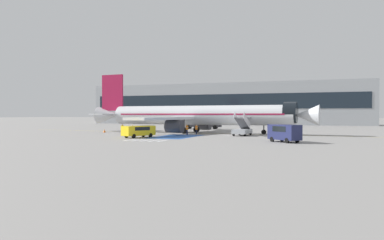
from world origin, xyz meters
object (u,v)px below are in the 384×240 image
airliner (195,115)px  fuel_tanker (203,122)px  service_van_0 (139,130)px  ground_crew_3 (187,129)px  boarding_stairs_forward (242,130)px  ground_crew_0 (122,128)px  service_van_1 (284,132)px  traffic_cone_0 (104,131)px  terminal_building (224,104)px  ground_crew_2 (196,129)px  ground_crew_1 (132,129)px

airliner → fuel_tanker: bearing=-162.5°
service_van_0 → ground_crew_3: bearing=-89.7°
fuel_tanker → boarding_stairs_forward: bearing=-157.2°
service_van_0 → ground_crew_0: service_van_0 is taller
service_van_1 → ground_crew_0: service_van_1 is taller
fuel_tanker → service_van_0: bearing=172.5°
airliner → traffic_cone_0: bearing=-74.7°
service_van_1 → terminal_building: terminal_building is taller
airliner → ground_crew_3: size_ratio=24.41×
service_van_1 → ground_crew_2: bearing=92.2°
fuel_tanker → ground_crew_0: bearing=149.6°
ground_crew_1 → traffic_cone_0: (-7.29, 2.27, -0.61)m
fuel_tanker → ground_crew_0: fuel_tanker is taller
boarding_stairs_forward → terminal_building: terminal_building is taller
fuel_tanker → service_van_1: 42.26m
ground_crew_0 → ground_crew_2: ground_crew_2 is taller
service_van_1 → traffic_cone_0: bearing=110.2°
traffic_cone_0 → boarding_stairs_forward: bearing=-3.0°
airliner → ground_crew_3: 6.14m
ground_crew_1 → ground_crew_2: ground_crew_2 is taller
airliner → service_van_1: (17.89, -17.44, -1.99)m
service_van_1 → ground_crew_0: 34.02m
airliner → ground_crew_0: bearing=-71.0°
ground_crew_0 → airliner: bearing=15.8°
service_van_1 → traffic_cone_0: size_ratio=7.25×
ground_crew_2 → traffic_cone_0: (-18.78, 0.43, -0.68)m
service_van_0 → ground_crew_3: ground_crew_3 is taller
fuel_tanker → ground_crew_2: fuel_tanker is taller
service_van_1 → ground_crew_2: service_van_1 is taller
boarding_stairs_forward → terminal_building: (-20.83, 66.64, 6.04)m
ground_crew_0 → ground_crew_1: ground_crew_1 is taller
ground_crew_1 → terminal_building: terminal_building is taller
service_van_1 → fuel_tanker: bearing=73.9°
airliner → traffic_cone_0: 17.78m
service_van_0 → traffic_cone_0: (-13.47, 11.64, -0.77)m
ground_crew_0 → terminal_building: size_ratio=0.02×
ground_crew_1 → ground_crew_3: ground_crew_3 is taller
service_van_0 → ground_crew_2: 12.40m
boarding_stairs_forward → service_van_1: 14.83m
airliner → ground_crew_1: 11.71m
airliner → ground_crew_2: 4.88m
service_van_0 → terminal_building: size_ratio=0.06×
traffic_cone_0 → fuel_tanker: bearing=60.0°
ground_crew_3 → airliner: bearing=67.9°
boarding_stairs_forward → service_van_0: (-13.59, -10.23, 0.11)m
traffic_cone_0 → terminal_building: bearing=84.5°
ground_crew_0 → traffic_cone_0: size_ratio=2.61×
ground_crew_1 → terminal_building: (-1.05, 67.50, 6.08)m
fuel_tanker → ground_crew_2: (6.15, -22.36, -0.75)m
fuel_tanker → traffic_cone_0: fuel_tanker is taller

